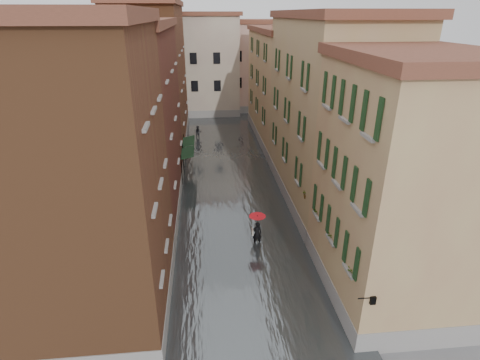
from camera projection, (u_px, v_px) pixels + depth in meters
name	position (u px, v px, depth m)	size (l,w,h in m)	color
ground	(245.00, 272.00, 20.99)	(120.00, 120.00, 0.00)	slate
floodwater	(229.00, 178.00, 32.76)	(10.00, 60.00, 0.20)	#484D50
building_left_near	(88.00, 188.00, 15.89)	(6.00, 8.00, 13.00)	brown
building_left_mid	(131.00, 124.00, 25.98)	(6.00, 14.00, 12.50)	#552B1B
building_left_far	(154.00, 79.00, 39.30)	(6.00, 16.00, 14.00)	brown
building_right_near	(400.00, 190.00, 17.45)	(6.00, 8.00, 11.50)	#A77856
building_right_mid	(328.00, 116.00, 27.14)	(6.00, 14.00, 13.00)	tan
building_right_far	(284.00, 88.00, 41.07)	(6.00, 16.00, 11.50)	#A77856
building_end_cream	(194.00, 66.00, 52.59)	(12.00, 9.00, 13.00)	beige
building_end_pink	(256.00, 67.00, 55.42)	(10.00, 9.00, 12.00)	#D1AB93
awning_near	(187.00, 153.00, 31.61)	(1.09, 2.79, 2.80)	black
awning_far	(188.00, 142.00, 34.38)	(1.09, 2.78, 2.80)	black
wall_lantern	(372.00, 300.00, 14.70)	(0.71, 0.22, 0.35)	black
window_planters	(326.00, 220.00, 19.33)	(0.59, 8.42, 0.84)	brown
pedestrian_main	(257.00, 227.00, 22.96)	(1.05, 1.05, 2.06)	black
pedestrian_far	(198.00, 133.00, 42.88)	(0.75, 0.59, 1.55)	black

